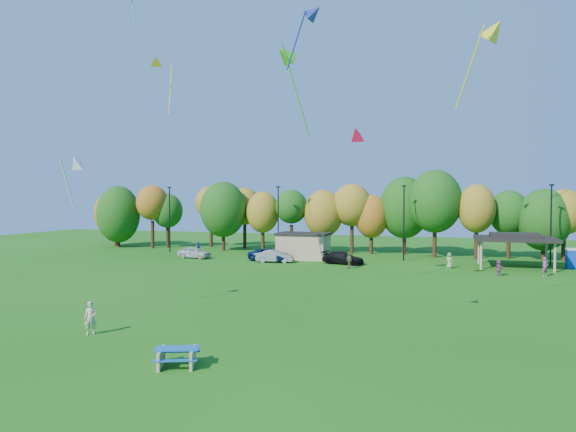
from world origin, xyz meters
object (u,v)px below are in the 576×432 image
(kite_flyer, at_px, (91,318))
(car_a, at_px, (194,252))
(picnic_table, at_px, (177,356))
(car_d, at_px, (343,258))
(car_b, at_px, (275,256))
(car_c, at_px, (270,255))

(kite_flyer, height_order, car_a, kite_flyer)
(picnic_table, relative_size, car_d, 0.49)
(kite_flyer, bearing_deg, car_b, 53.80)
(picnic_table, height_order, kite_flyer, kite_flyer)
(car_b, bearing_deg, car_d, -93.98)
(car_a, height_order, car_b, car_a)
(kite_flyer, height_order, car_c, kite_flyer)
(car_c, bearing_deg, picnic_table, -151.94)
(picnic_table, distance_m, car_a, 41.88)
(car_d, bearing_deg, picnic_table, -165.46)
(car_d, bearing_deg, car_c, 104.51)
(car_b, distance_m, car_c, 1.28)
(car_a, distance_m, car_d, 18.94)
(kite_flyer, bearing_deg, car_a, 71.52)
(car_b, bearing_deg, car_c, 34.33)
(picnic_table, relative_size, car_a, 0.56)
(car_c, xyz_separation_m, car_d, (8.87, 0.02, -0.03))
(car_c, bearing_deg, car_a, 105.00)
(picnic_table, xyz_separation_m, car_a, (-19.05, 37.29, 0.24))
(kite_flyer, xyz_separation_m, car_d, (7.15, 34.10, -0.21))
(car_a, xyz_separation_m, car_b, (10.98, -0.83, -0.01))
(car_a, bearing_deg, car_b, -87.56)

